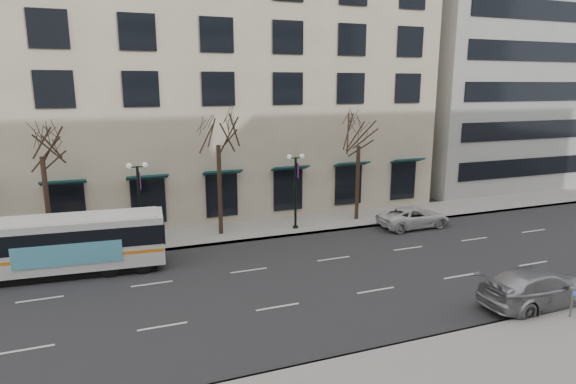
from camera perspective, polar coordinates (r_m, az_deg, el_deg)
name	(u,v)px	position (r m, az deg, el deg)	size (l,w,h in m)	color
ground	(262,287)	(23.97, -3.10, -11.19)	(160.00, 160.00, 0.00)	black
sidewalk_far	(291,226)	(33.48, 0.38, -4.03)	(80.00, 4.00, 0.15)	gray
building_hotel	(159,55)	(42.24, -15.04, 15.36)	(40.00, 20.00, 24.00)	tan
building_office	(492,7)	(57.50, 23.06, 19.49)	(25.00, 20.00, 35.00)	#999993
tree_far_left	(40,139)	(30.08, -27.32, 5.56)	(3.60, 3.60, 8.34)	black
tree_far_mid	(218,130)	(30.57, -8.32, 7.30)	(3.60, 3.60, 8.55)	black
tree_far_right	(359,132)	(34.18, 8.42, 7.03)	(3.60, 3.60, 8.06)	black
lamp_post_left	(140,200)	(29.94, -17.18, -0.94)	(1.22, 0.45, 5.21)	black
lamp_post_right	(296,188)	(32.05, 0.91, 0.51)	(1.22, 0.45, 5.21)	black
city_bus	(53,244)	(27.54, -26.08, -5.60)	(11.38, 3.30, 3.04)	silver
silver_car	(538,287)	(24.53, 27.55, -10.00)	(2.32, 5.72, 1.66)	#9FA0A6
white_pickup	(413,217)	(34.43, 14.64, -2.90)	(2.34, 5.07, 1.41)	silver
pay_station	(573,296)	(23.58, 30.67, -10.58)	(0.31, 0.24, 1.29)	slate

